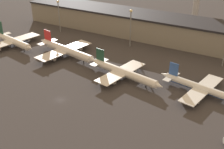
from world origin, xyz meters
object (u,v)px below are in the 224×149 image
(airplane_3, at_px, (205,90))
(airplane_0, at_px, (13,41))
(airplane_1, at_px, (66,50))
(airplane_2, at_px, (123,72))

(airplane_3, bearing_deg, airplane_0, -168.78)
(airplane_1, relative_size, airplane_3, 1.03)
(airplane_3, bearing_deg, airplane_2, -163.31)
(airplane_1, distance_m, airplane_2, 42.50)
(airplane_2, bearing_deg, airplane_1, -179.64)
(airplane_2, relative_size, airplane_3, 0.97)
(airplane_2, distance_m, airplane_3, 39.63)
(airplane_0, relative_size, airplane_2, 0.89)
(airplane_1, xyz_separation_m, airplane_3, (81.25, -2.89, -0.85))
(airplane_0, relative_size, airplane_1, 0.83)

